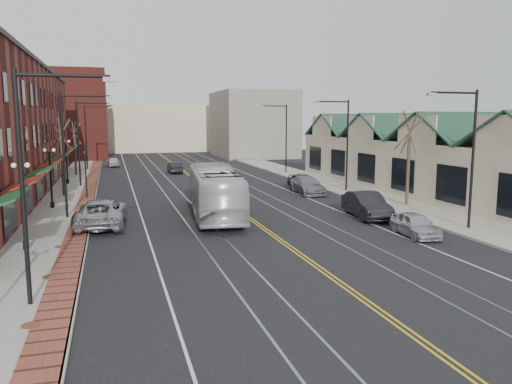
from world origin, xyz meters
TOP-DOWN VIEW (x-y plane):
  - ground at (0.00, 0.00)m, footprint 160.00×160.00m
  - sidewalk_left at (-12.00, 20.00)m, footprint 4.00×120.00m
  - sidewalk_right at (12.00, 20.00)m, footprint 4.00×120.00m
  - building_right at (18.00, 20.00)m, footprint 8.00×36.00m
  - backdrop_left at (-16.00, 70.00)m, footprint 14.00×18.00m
  - backdrop_mid at (0.00, 85.00)m, footprint 22.00×14.00m
  - backdrop_right at (15.00, 65.00)m, footprint 12.00×16.00m
  - streetlight_l_0 at (-11.05, 0.00)m, footprint 3.33×0.25m
  - streetlight_l_1 at (-11.05, 16.00)m, footprint 3.33×0.25m
  - streetlight_l_2 at (-11.05, 32.00)m, footprint 3.33×0.25m
  - streetlight_l_3 at (-11.05, 48.00)m, footprint 3.33×0.25m
  - streetlight_r_0 at (11.05, 6.00)m, footprint 3.33×0.25m
  - streetlight_r_1 at (11.05, 22.00)m, footprint 3.33×0.25m
  - streetlight_r_2 at (11.05, 38.00)m, footprint 3.33×0.25m
  - lamppost_l_1 at (-12.80, 8.00)m, footprint 0.84×0.28m
  - lamppost_l_2 at (-12.80, 20.00)m, footprint 0.84×0.28m
  - lamppost_l_3 at (-12.80, 34.00)m, footprint 0.84×0.28m
  - tree_left_near at (-12.50, 26.00)m, footprint 1.78×1.37m
  - tree_left_far at (-12.50, 42.00)m, footprint 1.66×1.28m
  - tree_right_mid at (12.50, 14.00)m, footprint 1.90×1.46m
  - manhole_near at (-11.20, -2.00)m, footprint 0.60×0.60m
  - manhole_mid at (-11.20, 3.00)m, footprint 0.60×0.60m
  - manhole_far at (-11.20, 8.00)m, footprint 0.60×0.60m
  - traffic_signal at (-10.60, 24.00)m, footprint 0.18×0.15m
  - transit_bus at (-2.00, 14.42)m, footprint 4.05×12.19m
  - parked_suv at (-9.30, 13.00)m, footprint 3.24×6.30m
  - parked_car_a at (7.57, 5.55)m, footprint 1.98×4.04m
  - parked_car_b at (7.50, 10.98)m, footprint 2.40×5.33m
  - parked_car_c at (7.73, 21.94)m, footprint 2.31×5.23m
  - parked_car_d at (8.51, 24.80)m, footprint 2.09×4.36m
  - distant_car_left at (-1.28, 41.84)m, footprint 1.48×4.05m
  - distant_car_right at (3.45, 34.04)m, footprint 2.41×4.73m
  - distant_car_far at (-8.39, 52.02)m, footprint 1.93×4.07m

SIDE VIEW (x-z plane):
  - ground at x=0.00m, z-range 0.00..0.00m
  - sidewalk_left at x=-12.00m, z-range 0.00..0.15m
  - sidewalk_right at x=12.00m, z-range 0.00..0.15m
  - manhole_near at x=-11.20m, z-range 0.15..0.17m
  - manhole_mid at x=-11.20m, z-range 0.15..0.17m
  - manhole_far at x=-11.20m, z-range 0.15..0.17m
  - distant_car_right at x=3.45m, z-range 0.00..1.31m
  - distant_car_left at x=-1.28m, z-range 0.00..1.33m
  - parked_car_a at x=7.57m, z-range 0.00..1.33m
  - distant_car_far at x=-8.39m, z-range 0.00..1.34m
  - parked_car_d at x=8.51m, z-range 0.00..1.44m
  - parked_car_c at x=7.73m, z-range 0.00..1.49m
  - parked_car_b at x=7.50m, z-range 0.00..1.70m
  - parked_suv at x=-9.30m, z-range 0.00..1.70m
  - transit_bus at x=-2.00m, z-range 0.00..3.33m
  - lamppost_l_1 at x=-12.80m, z-range 0.07..4.34m
  - lamppost_l_2 at x=-12.80m, z-range 0.07..4.34m
  - lamppost_l_3 at x=-12.80m, z-range 0.07..4.34m
  - building_right at x=18.00m, z-range 0.00..4.60m
  - traffic_signal at x=-10.60m, z-range 0.45..4.25m
  - tree_left_far at x=-12.50m, z-range 0.26..6.29m
  - tree_left_near at x=-12.50m, z-range 0.27..6.75m
  - tree_right_mid at x=12.50m, z-range 0.28..7.22m
  - backdrop_mid at x=0.00m, z-range 0.00..9.00m
  - streetlight_l_0 at x=-11.05m, z-range 1.03..9.03m
  - streetlight_l_1 at x=-11.05m, z-range 1.03..9.03m
  - streetlight_l_2 at x=-11.05m, z-range 1.03..9.03m
  - streetlight_l_3 at x=-11.05m, z-range 1.03..9.03m
  - streetlight_r_0 at x=11.05m, z-range 1.03..9.03m
  - streetlight_r_1 at x=11.05m, z-range 1.03..9.03m
  - streetlight_r_2 at x=11.05m, z-range 1.03..9.03m
  - backdrop_right at x=15.00m, z-range 0.00..11.00m
  - backdrop_left at x=-16.00m, z-range 0.00..14.00m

